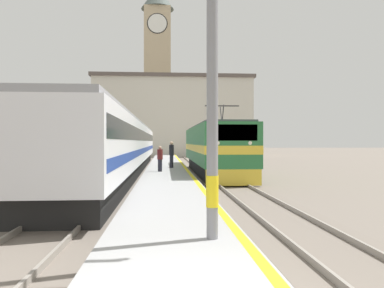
{
  "coord_description": "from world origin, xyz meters",
  "views": [
    {
      "loc": [
        -0.21,
        -4.32,
        2.26
      ],
      "look_at": [
        1.56,
        19.38,
        2.11
      ],
      "focal_mm": 35.0,
      "sensor_mm": 36.0,
      "label": 1
    }
  ],
  "objects_px": {
    "catenary_mast": "(219,16)",
    "clock_tower": "(158,65)",
    "second_waiting_passenger": "(172,154)",
    "person_on_platform": "(160,158)",
    "passenger_train": "(125,146)",
    "locomotive_train": "(214,149)"
  },
  "relations": [
    {
      "from": "second_waiting_passenger",
      "to": "passenger_train",
      "type": "bearing_deg",
      "value": 166.34
    },
    {
      "from": "clock_tower",
      "to": "passenger_train",
      "type": "bearing_deg",
      "value": -92.47
    },
    {
      "from": "passenger_train",
      "to": "catenary_mast",
      "type": "relative_size",
      "value": 4.45
    },
    {
      "from": "passenger_train",
      "to": "clock_tower",
      "type": "distance_m",
      "value": 41.63
    },
    {
      "from": "person_on_platform",
      "to": "locomotive_train",
      "type": "bearing_deg",
      "value": 35.29
    },
    {
      "from": "catenary_mast",
      "to": "person_on_platform",
      "type": "height_order",
      "value": "catenary_mast"
    },
    {
      "from": "passenger_train",
      "to": "person_on_platform",
      "type": "height_order",
      "value": "passenger_train"
    },
    {
      "from": "locomotive_train",
      "to": "passenger_train",
      "type": "bearing_deg",
      "value": 166.06
    },
    {
      "from": "catenary_mast",
      "to": "second_waiting_passenger",
      "type": "xyz_separation_m",
      "value": [
        -0.53,
        19.4,
        -3.24
      ]
    },
    {
      "from": "passenger_train",
      "to": "person_on_platform",
      "type": "xyz_separation_m",
      "value": [
        2.59,
        -4.15,
        -0.72
      ]
    },
    {
      "from": "locomotive_train",
      "to": "person_on_platform",
      "type": "relative_size",
      "value": 9.85
    },
    {
      "from": "person_on_platform",
      "to": "passenger_train",
      "type": "bearing_deg",
      "value": 121.96
    },
    {
      "from": "person_on_platform",
      "to": "clock_tower",
      "type": "xyz_separation_m",
      "value": [
        -0.9,
        43.36,
        14.6
      ]
    },
    {
      "from": "second_waiting_passenger",
      "to": "catenary_mast",
      "type": "bearing_deg",
      "value": -88.45
    },
    {
      "from": "locomotive_train",
      "to": "clock_tower",
      "type": "xyz_separation_m",
      "value": [
        -4.57,
        40.76,
        14.08
      ]
    },
    {
      "from": "passenger_train",
      "to": "person_on_platform",
      "type": "distance_m",
      "value": 4.95
    },
    {
      "from": "locomotive_train",
      "to": "second_waiting_passenger",
      "type": "xyz_separation_m",
      "value": [
        -2.9,
        0.74,
        -0.36
      ]
    },
    {
      "from": "person_on_platform",
      "to": "second_waiting_passenger",
      "type": "relative_size",
      "value": 0.85
    },
    {
      "from": "locomotive_train",
      "to": "second_waiting_passenger",
      "type": "distance_m",
      "value": 3.01
    },
    {
      "from": "catenary_mast",
      "to": "clock_tower",
      "type": "distance_m",
      "value": 60.51
    },
    {
      "from": "passenger_train",
      "to": "catenary_mast",
      "type": "height_order",
      "value": "catenary_mast"
    },
    {
      "from": "catenary_mast",
      "to": "clock_tower",
      "type": "relative_size",
      "value": 0.28
    }
  ]
}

